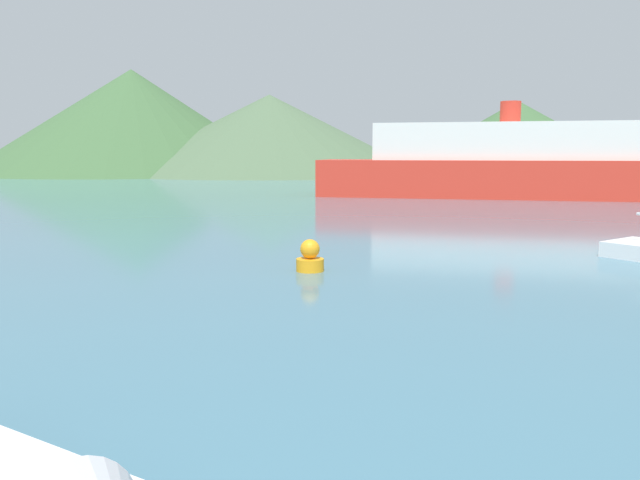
{
  "coord_description": "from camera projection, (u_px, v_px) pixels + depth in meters",
  "views": [
    {
      "loc": [
        3.19,
        -0.96,
        3.37
      ],
      "look_at": [
        -0.7,
        14.0,
        1.2
      ],
      "focal_mm": 35.0,
      "sensor_mm": 36.0,
      "label": 1
    }
  ],
  "objects": [
    {
      "name": "hill_west",
      "position": [
        133.0,
        122.0,
        103.78
      ],
      "size": [
        52.31,
        52.31,
        17.03
      ],
      "color": "#3D6038",
      "rests_on": "ground_plane"
    },
    {
      "name": "ferry_distant",
      "position": [
        508.0,
        165.0,
        47.21
      ],
      "size": [
        28.8,
        6.92,
        7.18
      ],
      "rotation": [
        0.0,
        0.0,
        0.03
      ],
      "color": "red",
      "rests_on": "ground_plane"
    },
    {
      "name": "hill_central",
      "position": [
        270.0,
        134.0,
        100.74
      ],
      "size": [
        50.84,
        50.84,
        12.64
      ],
      "color": "#4C6647",
      "rests_on": "ground_plane"
    },
    {
      "name": "buoy_marker",
      "position": [
        310.0,
        258.0,
        17.85
      ],
      "size": [
        0.8,
        0.8,
        0.92
      ],
      "color": "orange",
      "rests_on": "ground_plane"
    },
    {
      "name": "hill_east",
      "position": [
        516.0,
        140.0,
        81.67
      ],
      "size": [
        34.99,
        34.99,
        10.11
      ],
      "color": "#3D6038",
      "rests_on": "ground_plane"
    }
  ]
}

